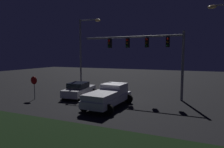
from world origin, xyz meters
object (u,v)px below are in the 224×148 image
object	(u,v)px
pickup_truck	(109,95)
traffic_signal_gantry	(147,47)
stop_sign	(34,83)
street_lamp_left	(84,46)
car_sedan	(79,90)

from	to	relation	value
pickup_truck	traffic_signal_gantry	xyz separation A→B (m)	(2.06, 4.70, 4.03)
traffic_signal_gantry	stop_sign	size ratio (longest dim) A/B	4.63
pickup_truck	street_lamp_left	distance (m)	9.28
pickup_truck	traffic_signal_gantry	size ratio (longest dim) A/B	0.53
car_sedan	stop_sign	bearing A→B (deg)	121.55
stop_sign	street_lamp_left	bearing A→B (deg)	72.22
traffic_signal_gantry	street_lamp_left	xyz separation A→B (m)	(-7.84, 1.12, 0.31)
car_sedan	stop_sign	world-z (taller)	stop_sign
traffic_signal_gantry	street_lamp_left	world-z (taller)	street_lamp_left
pickup_truck	stop_sign	world-z (taller)	stop_sign
street_lamp_left	stop_sign	size ratio (longest dim) A/B	3.81
car_sedan	stop_sign	size ratio (longest dim) A/B	2.04
car_sedan	street_lamp_left	xyz separation A→B (m)	(-1.45, 3.57, 4.60)
pickup_truck	stop_sign	distance (m)	7.79
traffic_signal_gantry	street_lamp_left	distance (m)	7.93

